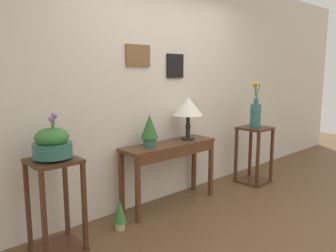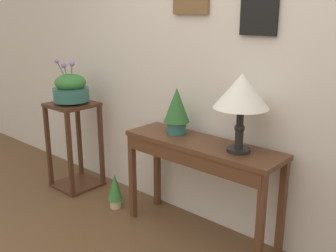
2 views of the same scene
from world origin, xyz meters
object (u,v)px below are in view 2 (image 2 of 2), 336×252
at_px(potted_plant_on_console, 177,109).
at_px(potted_plant_floor, 115,190).
at_px(table_lamp, 241,93).
at_px(pedestal_stand_left, 75,146).
at_px(console_table, 199,158).
at_px(planter_bowl_wide_left, 71,89).

height_order(potted_plant_on_console, potted_plant_floor, potted_plant_on_console).
height_order(table_lamp, pedestal_stand_left, table_lamp).
bearing_deg(console_table, potted_plant_floor, -171.31).
bearing_deg(potted_plant_on_console, potted_plant_floor, -161.44).
bearing_deg(potted_plant_floor, potted_plant_on_console, 18.56).
relative_size(planter_bowl_wide_left, potted_plant_floor, 1.31).
xyz_separation_m(table_lamp, potted_plant_on_console, (-0.57, 0.04, -0.20)).
bearing_deg(planter_bowl_wide_left, table_lamp, 3.26).
bearing_deg(pedestal_stand_left, console_table, 3.04).
xyz_separation_m(console_table, pedestal_stand_left, (-1.42, -0.08, -0.21)).
bearing_deg(planter_bowl_wide_left, potted_plant_floor, -4.24).
bearing_deg(table_lamp, console_table, -175.80).
bearing_deg(table_lamp, pedestal_stand_left, -176.76).
distance_m(table_lamp, planter_bowl_wide_left, 1.74).
distance_m(potted_plant_on_console, planter_bowl_wide_left, 1.17).
relative_size(potted_plant_on_console, pedestal_stand_left, 0.43).
xyz_separation_m(pedestal_stand_left, potted_plant_floor, (0.62, -0.05, -0.24)).
bearing_deg(table_lamp, planter_bowl_wide_left, -176.74).
height_order(table_lamp, planter_bowl_wide_left, table_lamp).
bearing_deg(potted_plant_floor, planter_bowl_wide_left, 175.76).
relative_size(pedestal_stand_left, planter_bowl_wide_left, 2.02).
relative_size(console_table, potted_plant_floor, 3.88).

